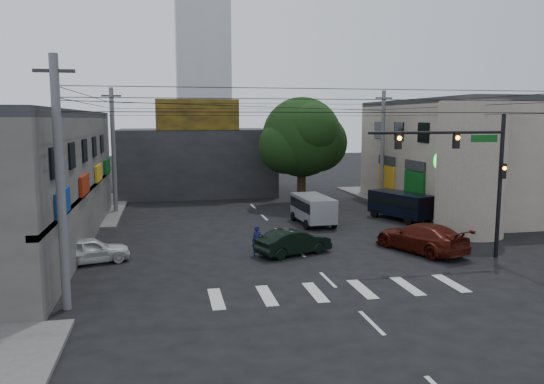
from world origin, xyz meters
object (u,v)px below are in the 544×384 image
object	(u,v)px
utility_pole_far_right	(382,148)
navy_van	(401,206)
dark_sedan	(294,242)
street_tree	(302,137)
utility_pole_far_left	(114,151)
silver_minivan	(313,210)
traffic_officer	(257,241)
traffic_gantry	(471,163)
utility_pole_near_left	(60,185)
white_compact	(90,250)
maroon_sedan	(421,237)

from	to	relation	value
utility_pole_far_right	navy_van	distance (m)	7.80
navy_van	dark_sedan	bearing A→B (deg)	108.69
navy_van	street_tree	bearing A→B (deg)	12.99
utility_pole_far_left	silver_minivan	size ratio (longest dim) A/B	2.06
utility_pole_far_left	traffic_officer	world-z (taller)	utility_pole_far_left
traffic_gantry	utility_pole_near_left	size ratio (longest dim) A/B	0.78
utility_pole_far_right	white_compact	distance (m)	25.61
maroon_sedan	traffic_officer	bearing A→B (deg)	-27.58
maroon_sedan	navy_van	world-z (taller)	navy_van
traffic_gantry	maroon_sedan	world-z (taller)	traffic_gantry
dark_sedan	maroon_sedan	size ratio (longest dim) A/B	0.74
silver_minivan	maroon_sedan	bearing A→B (deg)	-158.92
utility_pole_far_left	maroon_sedan	world-z (taller)	utility_pole_far_left
street_tree	silver_minivan	world-z (taller)	street_tree
dark_sedan	traffic_officer	size ratio (longest dim) A/B	2.75
utility_pole_near_left	silver_minivan	size ratio (longest dim) A/B	2.06
street_tree	traffic_officer	distance (m)	17.20
utility_pole_far_left	maroon_sedan	bearing A→B (deg)	-42.16
traffic_officer	white_compact	bearing A→B (deg)	-176.87
traffic_gantry	maroon_sedan	size ratio (longest dim) A/B	1.26
traffic_gantry	navy_van	size ratio (longest dim) A/B	1.41
white_compact	silver_minivan	size ratio (longest dim) A/B	0.90
white_compact	silver_minivan	bearing A→B (deg)	-77.81
white_compact	traffic_officer	distance (m)	8.20
utility_pole_far_right	utility_pole_near_left	bearing A→B (deg)	-135.69
silver_minivan	navy_van	bearing A→B (deg)	-89.82
dark_sedan	navy_van	bearing A→B (deg)	-72.13
utility_pole_near_left	silver_minivan	world-z (taller)	utility_pole_near_left
street_tree	traffic_gantry	size ratio (longest dim) A/B	1.21
utility_pole_near_left	utility_pole_far_right	xyz separation A→B (m)	(21.00, 20.50, 0.00)
utility_pole_far_left	silver_minivan	bearing A→B (deg)	-28.17
utility_pole_far_right	navy_van	size ratio (longest dim) A/B	1.81
silver_minivan	traffic_officer	bearing A→B (deg)	142.62
traffic_officer	traffic_gantry	bearing A→B (deg)	-10.55
traffic_officer	dark_sedan	bearing A→B (deg)	0.32
street_tree	traffic_officer	size ratio (longest dim) A/B	5.64
utility_pole_near_left	maroon_sedan	distance (m)	18.01
street_tree	maroon_sedan	xyz separation A→B (m)	(2.29, -16.20, -4.70)
navy_van	utility_pole_far_left	bearing A→B (deg)	50.71
traffic_gantry	silver_minivan	bearing A→B (deg)	117.27
utility_pole_near_left	white_compact	world-z (taller)	utility_pole_near_left
utility_pole_near_left	white_compact	xyz separation A→B (m)	(0.00, 6.38, -3.96)
traffic_gantry	dark_sedan	bearing A→B (deg)	162.68
utility_pole_far_left	maroon_sedan	xyz separation A→B (m)	(16.79, -15.20, -3.83)
navy_van	utility_pole_near_left	bearing A→B (deg)	104.79
utility_pole_near_left	utility_pole_far_left	world-z (taller)	same
traffic_gantry	navy_van	distance (m)	11.03
utility_pole_near_left	dark_sedan	xyz separation A→B (m)	(10.09, 6.07, -3.94)
traffic_gantry	utility_pole_far_left	distance (m)	25.00
utility_pole_near_left	dark_sedan	world-z (taller)	utility_pole_near_left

